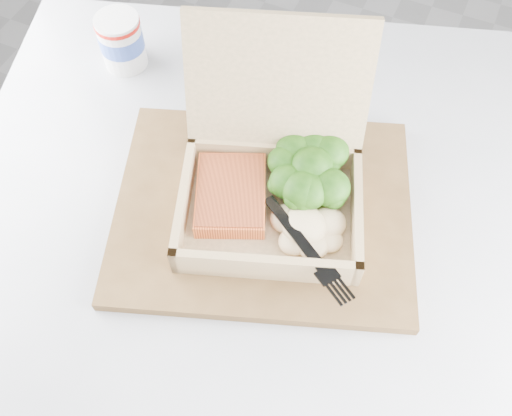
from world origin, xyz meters
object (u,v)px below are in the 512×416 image
at_px(serving_tray, 263,209).
at_px(paper_cup, 121,40).
at_px(takeout_container, 272,170).
at_px(cafe_table, 256,287).

relative_size(serving_tray, paper_cup, 4.47).
bearing_deg(takeout_container, serving_tray, -112.36).
distance_m(takeout_container, paper_cup, 0.33).
distance_m(cafe_table, paper_cup, 0.42).
distance_m(serving_tray, takeout_container, 0.06).
distance_m(serving_tray, paper_cup, 0.34).
relative_size(cafe_table, paper_cup, 12.10).
relative_size(takeout_container, paper_cup, 3.44).
distance_m(cafe_table, takeout_container, 0.26).
xyz_separation_m(cafe_table, takeout_container, (0.00, 0.05, 0.25)).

